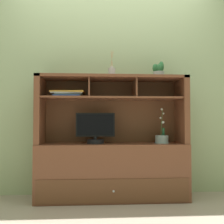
{
  "coord_description": "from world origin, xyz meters",
  "views": [
    {
      "loc": [
        -0.21,
        -3.06,
        0.84
      ],
      "look_at": [
        0.0,
        0.0,
        0.94
      ],
      "focal_mm": 44.96,
      "sensor_mm": 36.0,
      "label": 1
    }
  ],
  "objects_px": {
    "tv_monitor": "(95,130)",
    "diffuser_bottle": "(112,72)",
    "potted_orchid": "(162,139)",
    "magazine_stack_left": "(68,94)",
    "potted_succulent": "(159,71)",
    "media_console": "(112,159)"
  },
  "relations": [
    {
      "from": "diffuser_bottle",
      "to": "tv_monitor",
      "type": "bearing_deg",
      "value": -169.42
    },
    {
      "from": "magazine_stack_left",
      "to": "tv_monitor",
      "type": "bearing_deg",
      "value": 1.53
    },
    {
      "from": "tv_monitor",
      "to": "diffuser_bottle",
      "type": "distance_m",
      "value": 0.66
    },
    {
      "from": "potted_orchid",
      "to": "magazine_stack_left",
      "type": "height_order",
      "value": "magazine_stack_left"
    },
    {
      "from": "media_console",
      "to": "potted_orchid",
      "type": "xyz_separation_m",
      "value": [
        0.55,
        -0.0,
        0.22
      ]
    },
    {
      "from": "tv_monitor",
      "to": "magazine_stack_left",
      "type": "relative_size",
      "value": 1.13
    },
    {
      "from": "diffuser_bottle",
      "to": "potted_succulent",
      "type": "bearing_deg",
      "value": -1.92
    },
    {
      "from": "media_console",
      "to": "tv_monitor",
      "type": "distance_m",
      "value": 0.37
    },
    {
      "from": "diffuser_bottle",
      "to": "potted_succulent",
      "type": "xyz_separation_m",
      "value": [
        0.53,
        -0.02,
        0.02
      ]
    },
    {
      "from": "potted_orchid",
      "to": "media_console",
      "type": "bearing_deg",
      "value": 179.57
    },
    {
      "from": "media_console",
      "to": "tv_monitor",
      "type": "bearing_deg",
      "value": -176.66
    },
    {
      "from": "diffuser_bottle",
      "to": "potted_succulent",
      "type": "relative_size",
      "value": 1.63
    },
    {
      "from": "potted_orchid",
      "to": "magazine_stack_left",
      "type": "distance_m",
      "value": 1.14
    },
    {
      "from": "potted_succulent",
      "to": "diffuser_bottle",
      "type": "bearing_deg",
      "value": 178.08
    },
    {
      "from": "magazine_stack_left",
      "to": "potted_succulent",
      "type": "height_order",
      "value": "potted_succulent"
    },
    {
      "from": "diffuser_bottle",
      "to": "magazine_stack_left",
      "type": "bearing_deg",
      "value": -175.02
    },
    {
      "from": "potted_orchid",
      "to": "diffuser_bottle",
      "type": "xyz_separation_m",
      "value": [
        -0.55,
        0.03,
        0.74
      ]
    },
    {
      "from": "tv_monitor",
      "to": "potted_orchid",
      "type": "height_order",
      "value": "potted_orchid"
    },
    {
      "from": "potted_succulent",
      "to": "potted_orchid",
      "type": "bearing_deg",
      "value": -20.15
    },
    {
      "from": "tv_monitor",
      "to": "diffuser_bottle",
      "type": "height_order",
      "value": "diffuser_bottle"
    },
    {
      "from": "diffuser_bottle",
      "to": "potted_succulent",
      "type": "height_order",
      "value": "diffuser_bottle"
    },
    {
      "from": "potted_succulent",
      "to": "magazine_stack_left",
      "type": "bearing_deg",
      "value": -178.62
    }
  ]
}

